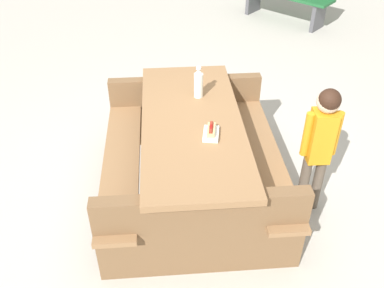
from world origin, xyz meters
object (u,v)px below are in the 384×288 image
(hotdog_tray, at_px, (211,132))
(child_in_coat, at_px, (321,137))
(picnic_table, at_px, (192,152))
(soda_bottle, at_px, (199,83))

(hotdog_tray, height_order, child_in_coat, child_in_coat)
(child_in_coat, bearing_deg, picnic_table, -107.77)
(soda_bottle, relative_size, hotdog_tray, 1.32)
(soda_bottle, bearing_deg, picnic_table, -16.64)
(hotdog_tray, xyz_separation_m, child_in_coat, (0.07, 0.81, -0.07))
(soda_bottle, relative_size, child_in_coat, 0.24)
(picnic_table, relative_size, child_in_coat, 1.70)
(hotdog_tray, distance_m, child_in_coat, 0.81)
(soda_bottle, xyz_separation_m, hotdog_tray, (0.56, 0.00, -0.09))
(picnic_table, height_order, child_in_coat, child_in_coat)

